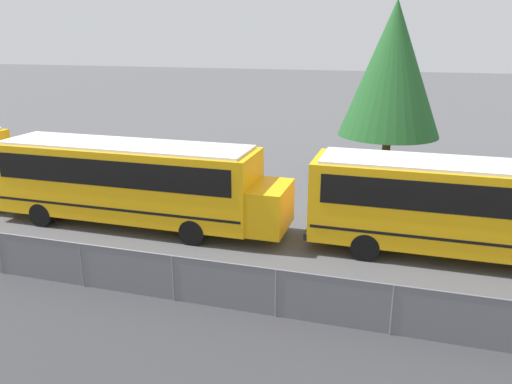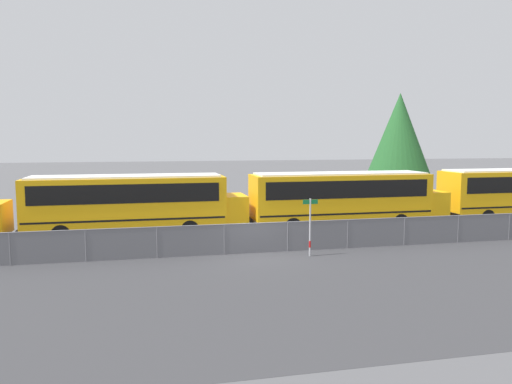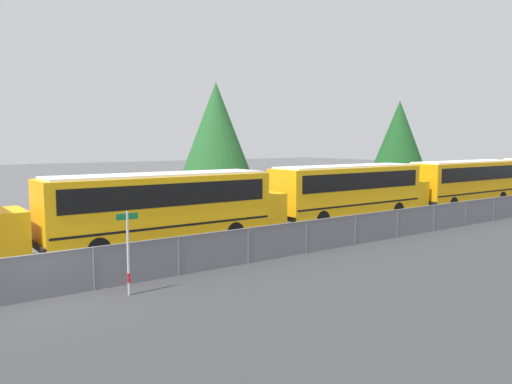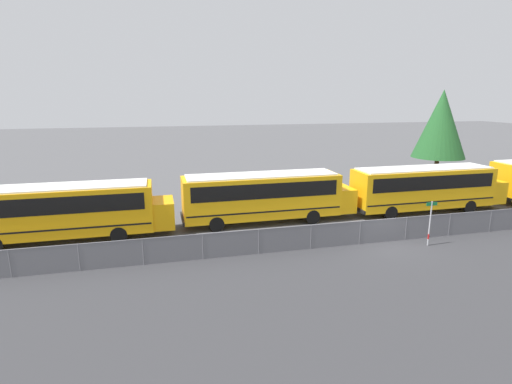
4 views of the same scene
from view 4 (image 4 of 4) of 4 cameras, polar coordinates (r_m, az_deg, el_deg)
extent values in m
plane|color=#4C4C4F|center=(24.90, 17.61, -6.82)|extent=(200.00, 200.00, 0.00)
cube|color=#333335|center=(20.46, 26.52, -12.14)|extent=(145.86, 12.00, 0.01)
cube|color=#9EA0A5|center=(24.67, 17.72, -5.29)|extent=(111.86, 0.03, 1.40)
cube|color=slate|center=(24.66, 17.74, -5.30)|extent=(111.86, 0.01, 1.40)
cylinder|color=slate|center=(24.46, 17.84, -3.73)|extent=(111.86, 0.05, 0.05)
cylinder|color=slate|center=(22.31, -31.70, -8.72)|extent=(0.07, 0.07, 1.40)
cylinder|color=slate|center=(21.55, -23.96, -8.57)|extent=(0.07, 0.07, 1.40)
cylinder|color=slate|center=(21.20, -15.82, -8.25)|extent=(0.07, 0.07, 1.40)
cylinder|color=slate|center=(21.28, -7.60, -7.75)|extent=(0.07, 0.07, 1.40)
cylinder|color=slate|center=(21.78, 0.39, -7.12)|extent=(0.07, 0.07, 1.40)
cylinder|color=slate|center=(22.68, 7.85, -6.40)|extent=(0.07, 0.07, 1.40)
cylinder|color=slate|center=(23.93, 14.62, -5.66)|extent=(0.07, 0.07, 1.40)
cylinder|color=slate|center=(25.48, 20.63, -4.93)|extent=(0.07, 0.07, 1.40)
cylinder|color=slate|center=(27.27, 25.89, -4.24)|extent=(0.07, 0.07, 1.40)
cylinder|color=slate|center=(29.27, 30.46, -3.62)|extent=(0.07, 0.07, 1.40)
cube|color=orange|center=(26.07, -26.18, -2.38)|extent=(10.52, 2.59, 2.76)
cube|color=black|center=(25.93, -26.32, -1.09)|extent=(9.68, 2.63, 0.99)
cube|color=black|center=(26.28, -26.01, -4.01)|extent=(10.31, 2.62, 0.10)
cube|color=orange|center=(25.59, -13.07, -2.89)|extent=(1.26, 2.38, 1.66)
cube|color=silver|center=(25.76, -26.51, 0.68)|extent=(9.99, 2.33, 0.10)
cylinder|color=black|center=(27.06, -18.62, -4.19)|extent=(0.96, 0.28, 0.96)
cylinder|color=black|center=(24.83, -19.01, -5.79)|extent=(0.96, 0.28, 0.96)
cylinder|color=black|center=(28.40, -31.87, -4.74)|extent=(0.96, 0.28, 0.96)
cube|color=#EDA80F|center=(26.88, 0.79, -0.53)|extent=(10.52, 2.59, 2.76)
cube|color=black|center=(26.74, 0.79, 0.73)|extent=(9.68, 2.63, 0.99)
cube|color=black|center=(27.07, 0.78, -2.12)|extent=(10.31, 2.62, 0.10)
cube|color=#EDA80F|center=(29.04, 12.10, -0.90)|extent=(1.26, 2.38, 1.66)
cube|color=black|center=(26.40, -10.46, -3.79)|extent=(0.12, 2.59, 0.24)
cube|color=silver|center=(26.57, 0.80, 2.46)|extent=(9.99, 2.33, 0.10)
cylinder|color=black|center=(29.27, 6.38, -2.24)|extent=(0.96, 0.28, 0.96)
cylinder|color=black|center=(27.18, 8.09, -3.53)|extent=(0.96, 0.28, 0.96)
cylinder|color=black|center=(27.74, -6.38, -3.12)|extent=(0.96, 0.28, 0.96)
cylinder|color=black|center=(25.52, -5.66, -4.58)|extent=(0.96, 0.28, 0.96)
cube|color=#EDA80F|center=(31.82, 22.68, 0.62)|extent=(10.52, 2.59, 2.76)
cube|color=black|center=(31.70, 22.78, 1.69)|extent=(9.68, 2.63, 0.99)
cube|color=black|center=(31.99, 22.56, -0.73)|extent=(10.31, 2.62, 0.10)
cube|color=#EDA80F|center=(35.73, 30.22, 0.23)|extent=(1.26, 2.38, 1.66)
cube|color=black|center=(29.29, 14.08, -2.25)|extent=(0.12, 2.59, 0.24)
cube|color=silver|center=(31.56, 22.92, 3.15)|extent=(9.99, 2.33, 0.10)
cylinder|color=black|center=(35.01, 25.65, -0.90)|extent=(0.96, 0.28, 0.96)
cylinder|color=black|center=(33.30, 28.18, -1.85)|extent=(0.96, 0.28, 0.96)
cylinder|color=black|center=(31.30, 16.38, -1.68)|extent=(0.96, 0.28, 0.96)
cylinder|color=black|center=(29.38, 18.67, -2.82)|extent=(0.96, 0.28, 0.96)
cube|color=black|center=(37.20, 31.25, -0.52)|extent=(0.12, 2.59, 0.24)
cylinder|color=black|center=(39.48, 32.14, -0.15)|extent=(0.96, 0.28, 0.96)
cylinder|color=#B7B7BC|center=(24.83, 23.58, -4.18)|extent=(0.08, 0.08, 2.63)
cylinder|color=red|center=(25.06, 23.41, -5.85)|extent=(0.09, 0.09, 0.30)
cube|color=#147238|center=(24.53, 23.83, -1.58)|extent=(0.70, 0.02, 0.20)
cylinder|color=#51381E|center=(45.98, 24.34, 3.17)|extent=(0.44, 0.44, 2.21)
cone|color=#235B28|center=(45.49, 24.90, 8.81)|extent=(5.29, 5.29, 6.88)
camera|label=1|loc=(30.27, 60.63, 4.70)|focal=35.00mm
camera|label=2|loc=(8.56, 88.81, -21.46)|focal=35.00mm
camera|label=3|loc=(10.65, 49.36, -11.21)|focal=35.00mm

